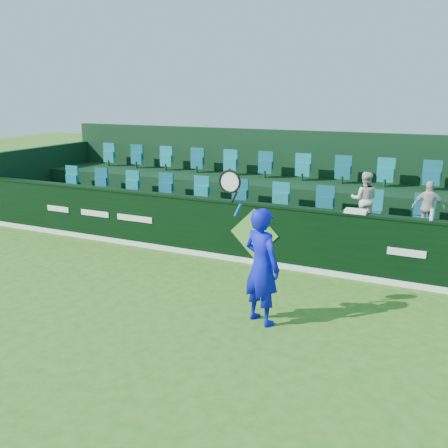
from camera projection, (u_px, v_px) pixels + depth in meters
The scene contains 12 objects.
ground at pixel (157, 343), 7.49m from camera, with size 60.00×60.00×0.00m, color #2B6618.
sponsor_hoarding at pixel (256, 233), 10.81m from camera, with size 16.00×0.25×1.35m.
stand_tier_front at pixel (273, 233), 11.84m from camera, with size 16.00×2.00×0.80m, color black.
stand_tier_back at pixel (297, 207), 13.44m from camera, with size 16.00×1.80×1.30m, color black.
stand_rear at pixel (303, 183), 13.68m from camera, with size 16.00×4.10×2.60m.
seat_row_front at pixel (279, 201), 12.01m from camera, with size 13.50×0.50×0.60m, color #137781.
seat_row_back at pixel (302, 170), 13.46m from camera, with size 13.50×0.50×0.60m, color #137781.
tennis_player at pixel (261, 266), 7.93m from camera, with size 1.18×0.70×2.55m.
spectator_left at pixel (364, 199), 10.76m from camera, with size 0.58×0.45×1.20m, color silver.
spectator_middle at pixel (428, 207), 10.24m from camera, with size 0.64×0.27×1.09m, color beige.
towel at pixel (356, 211), 9.77m from camera, with size 0.42×0.28×0.06m, color white.
drinks_bottle at pixel (432, 215), 9.19m from camera, with size 0.07×0.07×0.21m, color white.
Camera 1 is at (3.79, -5.71, 3.65)m, focal length 40.00 mm.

